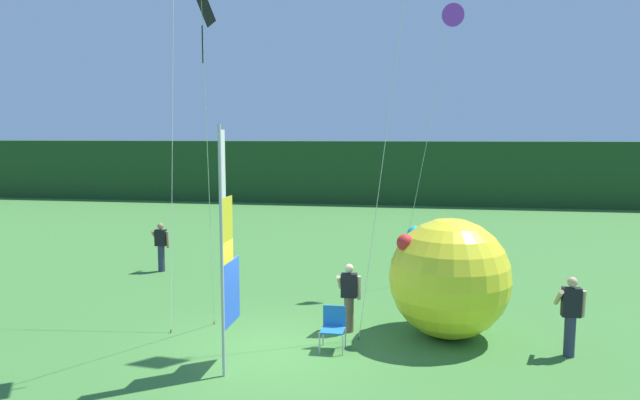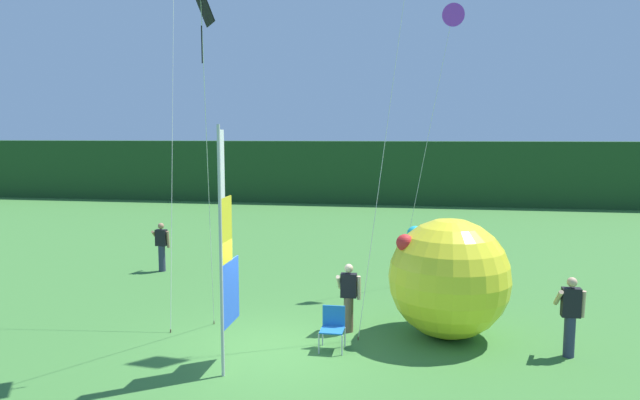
{
  "view_description": "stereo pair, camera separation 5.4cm",
  "coord_description": "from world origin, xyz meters",
  "px_view_note": "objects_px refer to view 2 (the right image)",
  "views": [
    {
      "loc": [
        2.97,
        -11.09,
        4.5
      ],
      "look_at": [
        0.53,
        3.66,
        2.77
      ],
      "focal_mm": 31.96,
      "sensor_mm": 36.0,
      "label": 1
    },
    {
      "loc": [
        3.02,
        -11.08,
        4.5
      ],
      "look_at": [
        0.53,
        3.66,
        2.77
      ],
      "focal_mm": 31.96,
      "sensor_mm": 36.0,
      "label": 2
    }
  ],
  "objects_px": {
    "person_near_banner": "(349,296)",
    "person_far_left": "(570,315)",
    "folding_chair": "(333,325)",
    "banner_flag": "(226,255)",
    "person_mid_field": "(162,246)",
    "kite_black_diamond_1": "(202,16)",
    "inflatable_balloon": "(449,278)",
    "kite_purple_delta_3": "(452,17)"
  },
  "relations": [
    {
      "from": "banner_flag",
      "to": "kite_black_diamond_1",
      "type": "distance_m",
      "value": 4.57
    },
    {
      "from": "person_near_banner",
      "to": "kite_black_diamond_1",
      "type": "bearing_deg",
      "value": -144.29
    },
    {
      "from": "banner_flag",
      "to": "person_near_banner",
      "type": "xyz_separation_m",
      "value": [
        2.03,
        2.49,
        -1.4
      ]
    },
    {
      "from": "kite_black_diamond_1",
      "to": "person_mid_field",
      "type": "bearing_deg",
      "value": 121.85
    },
    {
      "from": "folding_chair",
      "to": "person_far_left",
      "type": "bearing_deg",
      "value": 4.28
    },
    {
      "from": "person_far_left",
      "to": "inflatable_balloon",
      "type": "distance_m",
      "value": 2.53
    },
    {
      "from": "kite_black_diamond_1",
      "to": "inflatable_balloon",
      "type": "bearing_deg",
      "value": 21.79
    },
    {
      "from": "person_mid_field",
      "to": "folding_chair",
      "type": "bearing_deg",
      "value": -41.61
    },
    {
      "from": "person_far_left",
      "to": "folding_chair",
      "type": "height_order",
      "value": "person_far_left"
    },
    {
      "from": "person_near_banner",
      "to": "inflatable_balloon",
      "type": "xyz_separation_m",
      "value": [
        2.22,
        0.05,
        0.5
      ]
    },
    {
      "from": "person_mid_field",
      "to": "inflatable_balloon",
      "type": "relative_size",
      "value": 0.59
    },
    {
      "from": "banner_flag",
      "to": "person_near_banner",
      "type": "height_order",
      "value": "banner_flag"
    },
    {
      "from": "person_far_left",
      "to": "folding_chair",
      "type": "distance_m",
      "value": 4.82
    },
    {
      "from": "person_mid_field",
      "to": "kite_black_diamond_1",
      "type": "xyz_separation_m",
      "value": [
        4.11,
        -6.62,
        5.87
      ]
    },
    {
      "from": "person_mid_field",
      "to": "person_far_left",
      "type": "bearing_deg",
      "value": -25.69
    },
    {
      "from": "person_mid_field",
      "to": "kite_purple_delta_3",
      "type": "distance_m",
      "value": 11.49
    },
    {
      "from": "kite_black_diamond_1",
      "to": "kite_purple_delta_3",
      "type": "height_order",
      "value": "kite_purple_delta_3"
    },
    {
      "from": "person_mid_field",
      "to": "kite_black_diamond_1",
      "type": "height_order",
      "value": "kite_black_diamond_1"
    },
    {
      "from": "person_near_banner",
      "to": "person_mid_field",
      "type": "xyz_separation_m",
      "value": [
        -6.75,
        4.72,
        0.02
      ]
    },
    {
      "from": "person_near_banner",
      "to": "person_far_left",
      "type": "distance_m",
      "value": 4.64
    },
    {
      "from": "person_mid_field",
      "to": "folding_chair",
      "type": "relative_size",
      "value": 1.81
    },
    {
      "from": "person_far_left",
      "to": "inflatable_balloon",
      "type": "relative_size",
      "value": 0.6
    },
    {
      "from": "person_near_banner",
      "to": "person_mid_field",
      "type": "height_order",
      "value": "person_mid_field"
    },
    {
      "from": "person_far_left",
      "to": "kite_black_diamond_1",
      "type": "bearing_deg",
      "value": -170.83
    },
    {
      "from": "banner_flag",
      "to": "person_near_banner",
      "type": "relative_size",
      "value": 2.96
    },
    {
      "from": "person_mid_field",
      "to": "banner_flag",
      "type": "bearing_deg",
      "value": -56.82
    },
    {
      "from": "person_far_left",
      "to": "folding_chair",
      "type": "bearing_deg",
      "value": -175.72
    },
    {
      "from": "folding_chair",
      "to": "kite_purple_delta_3",
      "type": "xyz_separation_m",
      "value": [
        2.59,
        5.66,
        7.31
      ]
    },
    {
      "from": "person_near_banner",
      "to": "folding_chair",
      "type": "distance_m",
      "value": 1.15
    },
    {
      "from": "banner_flag",
      "to": "kite_purple_delta_3",
      "type": "xyz_separation_m",
      "value": [
        4.42,
        7.06,
        5.59
      ]
    },
    {
      "from": "person_near_banner",
      "to": "banner_flag",
      "type": "bearing_deg",
      "value": -129.14
    },
    {
      "from": "person_near_banner",
      "to": "kite_purple_delta_3",
      "type": "xyz_separation_m",
      "value": [
        2.39,
        4.57,
        6.99
      ]
    },
    {
      "from": "banner_flag",
      "to": "inflatable_balloon",
      "type": "height_order",
      "value": "banner_flag"
    },
    {
      "from": "person_near_banner",
      "to": "inflatable_balloon",
      "type": "distance_m",
      "value": 2.28
    },
    {
      "from": "person_mid_field",
      "to": "kite_black_diamond_1",
      "type": "relative_size",
      "value": 0.22
    },
    {
      "from": "inflatable_balloon",
      "to": "banner_flag",
      "type": "bearing_deg",
      "value": -149.14
    },
    {
      "from": "person_near_banner",
      "to": "inflatable_balloon",
      "type": "relative_size",
      "value": 0.58
    },
    {
      "from": "banner_flag",
      "to": "inflatable_balloon",
      "type": "bearing_deg",
      "value": 30.86
    },
    {
      "from": "person_mid_field",
      "to": "person_far_left",
      "type": "distance_m",
      "value": 12.58
    },
    {
      "from": "banner_flag",
      "to": "person_mid_field",
      "type": "xyz_separation_m",
      "value": [
        -4.72,
        7.22,
        -1.38
      ]
    },
    {
      "from": "kite_purple_delta_3",
      "to": "folding_chair",
      "type": "bearing_deg",
      "value": -114.62
    },
    {
      "from": "inflatable_balloon",
      "to": "kite_black_diamond_1",
      "type": "distance_m",
      "value": 7.51
    }
  ]
}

